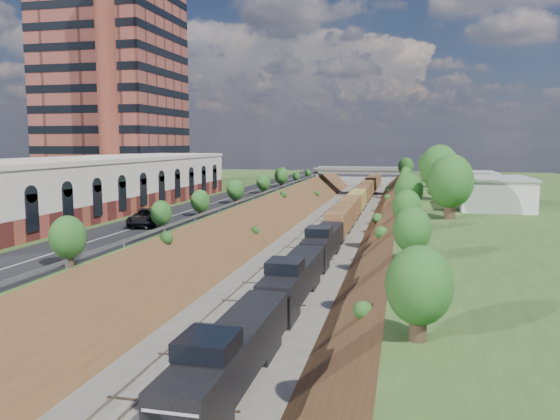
# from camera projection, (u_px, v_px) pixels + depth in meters

# --- Properties ---
(ground) EXTENTS (400.00, 400.00, 0.00)m
(ground) POSITION_uv_depth(u_px,v_px,m) (176.00, 400.00, 29.58)
(ground) COLOR #6B665B
(ground) RESTS_ON ground
(platform_left) EXTENTS (44.00, 180.00, 5.00)m
(platform_left) POSITION_uv_depth(u_px,v_px,m) (140.00, 209.00, 94.63)
(platform_left) COLOR #355523
(platform_left) RESTS_ON ground
(platform_right) EXTENTS (44.00, 180.00, 5.00)m
(platform_right) POSITION_uv_depth(u_px,v_px,m) (552.00, 221.00, 80.00)
(platform_right) COLOR #355523
(platform_right) RESTS_ON ground
(embankment_left) EXTENTS (10.00, 180.00, 10.00)m
(embankment_left) POSITION_uv_depth(u_px,v_px,m) (262.00, 227.00, 90.06)
(embankment_left) COLOR brown
(embankment_left) RESTS_ON ground
(embankment_right) EXTENTS (10.00, 180.00, 10.00)m
(embankment_right) POSITION_uv_depth(u_px,v_px,m) (398.00, 232.00, 85.18)
(embankment_right) COLOR brown
(embankment_right) RESTS_ON ground
(rail_left_track) EXTENTS (1.58, 180.00, 0.18)m
(rail_left_track) POSITION_uv_depth(u_px,v_px,m) (312.00, 229.00, 88.19)
(rail_left_track) COLOR gray
(rail_left_track) RESTS_ON ground
(rail_right_track) EXTENTS (1.58, 180.00, 0.18)m
(rail_right_track) POSITION_uv_depth(u_px,v_px,m) (344.00, 230.00, 87.03)
(rail_right_track) COLOR gray
(rail_right_track) RESTS_ON ground
(road) EXTENTS (8.00, 180.00, 0.10)m
(road) POSITION_uv_depth(u_px,v_px,m) (236.00, 196.00, 90.44)
(road) COLOR black
(road) RESTS_ON platform_left
(guardrail) EXTENTS (0.10, 171.00, 0.70)m
(guardrail) POSITION_uv_depth(u_px,v_px,m) (259.00, 194.00, 89.28)
(guardrail) COLOR #99999E
(guardrail) RESTS_ON platform_left
(commercial_building) EXTENTS (14.30, 62.30, 7.00)m
(commercial_building) POSITION_uv_depth(u_px,v_px,m) (94.00, 184.00, 71.51)
(commercial_building) COLOR maroon
(commercial_building) RESTS_ON platform_left
(highrise_tower) EXTENTS (22.00, 22.00, 53.90)m
(highrise_tower) POSITION_uv_depth(u_px,v_px,m) (112.00, 44.00, 104.96)
(highrise_tower) COLOR brown
(highrise_tower) RESTS_ON platform_left
(smokestack) EXTENTS (3.20, 3.20, 40.00)m
(smokestack) POSITION_uv_depth(u_px,v_px,m) (107.00, 74.00, 88.68)
(smokestack) COLOR maroon
(smokestack) RESTS_ON platform_left
(overpass) EXTENTS (24.50, 8.30, 7.40)m
(overpass) POSITION_uv_depth(u_px,v_px,m) (360.00, 176.00, 147.00)
(overpass) COLOR gray
(overpass) RESTS_ON ground
(white_building_near) EXTENTS (9.00, 12.00, 4.00)m
(white_building_near) POSITION_uv_depth(u_px,v_px,m) (493.00, 194.00, 73.81)
(white_building_near) COLOR silver
(white_building_near) RESTS_ON platform_right
(white_building_far) EXTENTS (8.00, 10.00, 3.60)m
(white_building_far) POSITION_uv_depth(u_px,v_px,m) (470.00, 184.00, 95.23)
(white_building_far) COLOR silver
(white_building_far) RESTS_ON platform_right
(tree_right_large) EXTENTS (5.25, 5.25, 7.61)m
(tree_right_large) POSITION_uv_depth(u_px,v_px,m) (451.00, 182.00, 63.35)
(tree_right_large) COLOR #473323
(tree_right_large) RESTS_ON platform_right
(tree_left_crest) EXTENTS (2.45, 2.45, 3.55)m
(tree_left_crest) POSITION_uv_depth(u_px,v_px,m) (144.00, 217.00, 50.68)
(tree_left_crest) COLOR #473323
(tree_left_crest) RESTS_ON platform_left
(freight_train) EXTENTS (2.78, 172.00, 4.55)m
(freight_train) POSITION_uv_depth(u_px,v_px,m) (357.00, 200.00, 108.96)
(freight_train) COLOR black
(freight_train) RESTS_ON ground
(suv) EXTENTS (4.28, 6.91, 1.78)m
(suv) POSITION_uv_depth(u_px,v_px,m) (146.00, 217.00, 58.08)
(suv) COLOR black
(suv) RESTS_ON road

